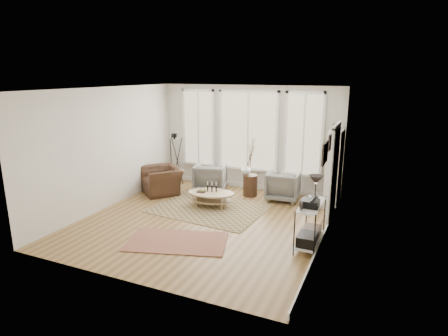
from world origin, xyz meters
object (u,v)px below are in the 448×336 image
at_px(coffee_table, 211,195).
at_px(armchair_left, 210,177).
at_px(armchair_right, 283,186).
at_px(side_table, 251,168).
at_px(low_shelf, 310,220).
at_px(accent_chair, 162,180).
at_px(bookcase, 334,168).

distance_m(coffee_table, armchair_left, 1.26).
bearing_deg(coffee_table, armchair_right, 39.01).
distance_m(armchair_left, side_table, 1.22).
relative_size(coffee_table, side_table, 0.77).
relative_size(low_shelf, accent_chair, 1.20).
bearing_deg(armchair_right, low_shelf, 111.66).
distance_m(bookcase, low_shelf, 2.56).
height_order(bookcase, accent_chair, bookcase).
bearing_deg(low_shelf, coffee_table, 155.92).
relative_size(bookcase, side_table, 1.28).
relative_size(low_shelf, coffee_table, 1.05).
bearing_deg(side_table, coffee_table, -116.94).
bearing_deg(coffee_table, armchair_left, 116.31).
bearing_deg(armchair_left, coffee_table, 101.98).
xyz_separation_m(armchair_left, side_table, (1.16, 0.06, 0.38)).
bearing_deg(accent_chair, low_shelf, 19.11).
distance_m(bookcase, coffee_table, 3.10).
distance_m(armchair_left, accent_chair, 1.34).
bearing_deg(bookcase, accent_chair, -168.79).
height_order(low_shelf, armchair_left, low_shelf).
xyz_separation_m(bookcase, armchair_right, (-1.22, -0.12, -0.58)).
height_order(low_shelf, accent_chair, low_shelf).
xyz_separation_m(side_table, accent_chair, (-2.32, -0.73, -0.42)).
bearing_deg(bookcase, armchair_right, -174.47).
distance_m(low_shelf, armchair_left, 3.97).
xyz_separation_m(coffee_table, accent_chair, (-1.72, 0.45, 0.07)).
relative_size(coffee_table, accent_chair, 1.14).
height_order(armchair_right, accent_chair, armchair_right).
relative_size(armchair_left, armchair_right, 1.03).
bearing_deg(armchair_left, bookcase, 169.28).
bearing_deg(accent_chair, coffee_table, 24.93).
distance_m(low_shelf, armchair_right, 2.67).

